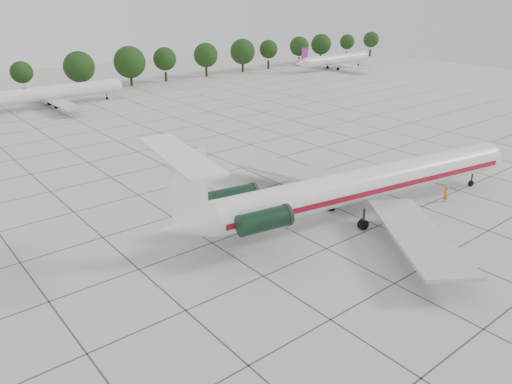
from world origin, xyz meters
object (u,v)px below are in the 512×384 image
Objects in this scene: bg_airliner_e at (335,60)px; main_airliner at (353,186)px; ground_crew at (445,194)px; bg_airliner_c at (55,93)px.

main_airliner is at bearing -136.43° from bg_airliner_e.
ground_crew is 105.24m from bg_airliner_e.
main_airliner is at bearing -18.28° from ground_crew.
ground_crew is 0.07× the size of bg_airliner_e.
bg_airliner_c is (-5.95, 77.37, -0.85)m from main_airliner.
bg_airliner_c is at bearing 104.12° from main_airliner.
bg_airliner_e is at bearing 53.29° from main_airliner.
bg_airliner_c is at bearing 179.23° from bg_airliner_e.
main_airliner is 22.76× the size of ground_crew.
bg_airliner_c is at bearing -77.35° from ground_crew.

